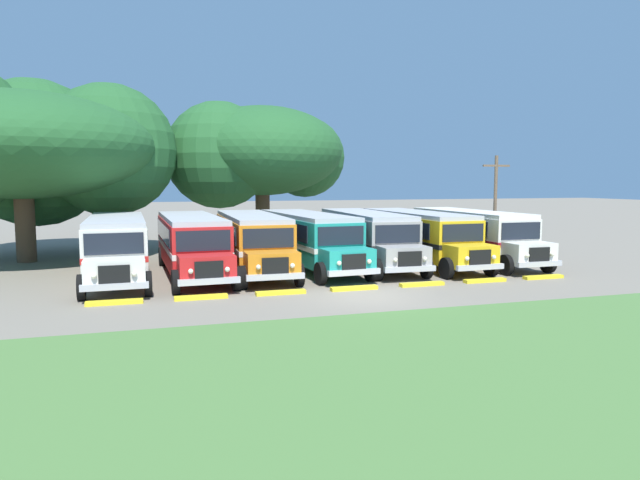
{
  "coord_description": "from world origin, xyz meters",
  "views": [
    {
      "loc": [
        -8.01,
        -19.86,
        4.44
      ],
      "look_at": [
        0.0,
        6.27,
        1.6
      ],
      "focal_mm": 31.43,
      "sensor_mm": 36.0,
      "label": 1
    }
  ],
  "objects_px": {
    "secondary_tree": "(28,147)",
    "parked_bus_slot_1": "(191,242)",
    "parked_bus_slot_0": "(117,244)",
    "utility_pole": "(495,202)",
    "broad_shade_tree": "(258,152)",
    "parked_bus_slot_6": "(472,233)",
    "parked_bus_slot_5": "(419,235)",
    "parked_bus_slot_3": "(308,237)",
    "parked_bus_slot_4": "(367,235)",
    "parked_bus_slot_2": "(252,239)"
  },
  "relations": [
    {
      "from": "parked_bus_slot_0",
      "to": "utility_pole",
      "type": "distance_m",
      "value": 21.53
    },
    {
      "from": "parked_bus_slot_0",
      "to": "parked_bus_slot_3",
      "type": "xyz_separation_m",
      "value": [
        9.34,
        0.47,
        0.0
      ]
    },
    {
      "from": "utility_pole",
      "to": "parked_bus_slot_3",
      "type": "bearing_deg",
      "value": -173.82
    },
    {
      "from": "parked_bus_slot_0",
      "to": "utility_pole",
      "type": "relative_size",
      "value": 1.81
    },
    {
      "from": "parked_bus_slot_0",
      "to": "parked_bus_slot_3",
      "type": "relative_size",
      "value": 0.99
    },
    {
      "from": "parked_bus_slot_4",
      "to": "parked_bus_slot_6",
      "type": "xyz_separation_m",
      "value": [
        6.23,
        -0.37,
        0.0
      ]
    },
    {
      "from": "parked_bus_slot_2",
      "to": "parked_bus_slot_0",
      "type": "bearing_deg",
      "value": -85.88
    },
    {
      "from": "parked_bus_slot_0",
      "to": "parked_bus_slot_5",
      "type": "xyz_separation_m",
      "value": [
        15.51,
        0.15,
        0.0
      ]
    },
    {
      "from": "parked_bus_slot_4",
      "to": "parked_bus_slot_6",
      "type": "relative_size",
      "value": 1.0
    },
    {
      "from": "parked_bus_slot_1",
      "to": "parked_bus_slot_3",
      "type": "xyz_separation_m",
      "value": [
        5.96,
        0.37,
        0.0
      ]
    },
    {
      "from": "parked_bus_slot_4",
      "to": "utility_pole",
      "type": "distance_m",
      "value": 8.99
    },
    {
      "from": "parked_bus_slot_0",
      "to": "parked_bus_slot_2",
      "type": "relative_size",
      "value": 1.0
    },
    {
      "from": "secondary_tree",
      "to": "utility_pole",
      "type": "xyz_separation_m",
      "value": [
        26.37,
        -6.43,
        -3.17
      ]
    },
    {
      "from": "parked_bus_slot_1",
      "to": "parked_bus_slot_5",
      "type": "bearing_deg",
      "value": 87.91
    },
    {
      "from": "parked_bus_slot_0",
      "to": "broad_shade_tree",
      "type": "xyz_separation_m",
      "value": [
        9.02,
        12.52,
        4.97
      ]
    },
    {
      "from": "parked_bus_slot_1",
      "to": "parked_bus_slot_3",
      "type": "relative_size",
      "value": 1.0
    },
    {
      "from": "parked_bus_slot_3",
      "to": "parked_bus_slot_6",
      "type": "distance_m",
      "value": 9.53
    },
    {
      "from": "parked_bus_slot_4",
      "to": "utility_pole",
      "type": "xyz_separation_m",
      "value": [
        8.76,
        1.19,
        1.66
      ]
    },
    {
      "from": "utility_pole",
      "to": "parked_bus_slot_6",
      "type": "bearing_deg",
      "value": -148.24
    },
    {
      "from": "parked_bus_slot_0",
      "to": "parked_bus_slot_5",
      "type": "bearing_deg",
      "value": 88.77
    },
    {
      "from": "parked_bus_slot_1",
      "to": "secondary_tree",
      "type": "xyz_separation_m",
      "value": [
        -8.36,
        8.1,
        4.83
      ]
    },
    {
      "from": "parked_bus_slot_0",
      "to": "parked_bus_slot_1",
      "type": "distance_m",
      "value": 3.39
    },
    {
      "from": "parked_bus_slot_0",
      "to": "secondary_tree",
      "type": "distance_m",
      "value": 10.74
    },
    {
      "from": "parked_bus_slot_1",
      "to": "broad_shade_tree",
      "type": "bearing_deg",
      "value": 153.25
    },
    {
      "from": "secondary_tree",
      "to": "parked_bus_slot_5",
      "type": "bearing_deg",
      "value": -21.44
    },
    {
      "from": "parked_bus_slot_0",
      "to": "parked_bus_slot_4",
      "type": "height_order",
      "value": "same"
    },
    {
      "from": "parked_bus_slot_0",
      "to": "parked_bus_slot_3",
      "type": "distance_m",
      "value": 9.35
    },
    {
      "from": "parked_bus_slot_0",
      "to": "parked_bus_slot_4",
      "type": "relative_size",
      "value": 1.0
    },
    {
      "from": "parked_bus_slot_4",
      "to": "utility_pole",
      "type": "bearing_deg",
      "value": 100.1
    },
    {
      "from": "parked_bus_slot_3",
      "to": "broad_shade_tree",
      "type": "bearing_deg",
      "value": 177.64
    },
    {
      "from": "parked_bus_slot_5",
      "to": "parked_bus_slot_6",
      "type": "bearing_deg",
      "value": 89.45
    },
    {
      "from": "parked_bus_slot_5",
      "to": "broad_shade_tree",
      "type": "bearing_deg",
      "value": -153.82
    },
    {
      "from": "parked_bus_slot_0",
      "to": "parked_bus_slot_6",
      "type": "height_order",
      "value": "same"
    },
    {
      "from": "parked_bus_slot_3",
      "to": "broad_shade_tree",
      "type": "xyz_separation_m",
      "value": [
        -0.32,
        12.06,
        4.97
      ]
    },
    {
      "from": "parked_bus_slot_1",
      "to": "utility_pole",
      "type": "xyz_separation_m",
      "value": [
        18.01,
        1.67,
        1.66
      ]
    },
    {
      "from": "parked_bus_slot_3",
      "to": "parked_bus_slot_4",
      "type": "xyz_separation_m",
      "value": [
        3.29,
        0.11,
        0.0
      ]
    },
    {
      "from": "broad_shade_tree",
      "to": "utility_pole",
      "type": "bearing_deg",
      "value": -41.0
    },
    {
      "from": "broad_shade_tree",
      "to": "parked_bus_slot_5",
      "type": "bearing_deg",
      "value": -62.33
    },
    {
      "from": "utility_pole",
      "to": "parked_bus_slot_2",
      "type": "bearing_deg",
      "value": -174.61
    },
    {
      "from": "parked_bus_slot_3",
      "to": "secondary_tree",
      "type": "height_order",
      "value": "secondary_tree"
    },
    {
      "from": "parked_bus_slot_2",
      "to": "parked_bus_slot_6",
      "type": "xyz_separation_m",
      "value": [
        12.48,
        -0.15,
        0.0
      ]
    },
    {
      "from": "parked_bus_slot_0",
      "to": "secondary_tree",
      "type": "height_order",
      "value": "secondary_tree"
    },
    {
      "from": "parked_bus_slot_4",
      "to": "broad_shade_tree",
      "type": "height_order",
      "value": "broad_shade_tree"
    },
    {
      "from": "parked_bus_slot_3",
      "to": "broad_shade_tree",
      "type": "height_order",
      "value": "broad_shade_tree"
    },
    {
      "from": "secondary_tree",
      "to": "parked_bus_slot_1",
      "type": "bearing_deg",
      "value": -44.08
    },
    {
      "from": "parked_bus_slot_4",
      "to": "secondary_tree",
      "type": "bearing_deg",
      "value": -111.03
    },
    {
      "from": "broad_shade_tree",
      "to": "parked_bus_slot_1",
      "type": "bearing_deg",
      "value": -114.4
    },
    {
      "from": "parked_bus_slot_0",
      "to": "parked_bus_slot_4",
      "type": "distance_m",
      "value": 12.64
    },
    {
      "from": "utility_pole",
      "to": "secondary_tree",
      "type": "bearing_deg",
      "value": 166.3
    },
    {
      "from": "parked_bus_slot_6",
      "to": "broad_shade_tree",
      "type": "bearing_deg",
      "value": -141.45
    }
  ]
}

